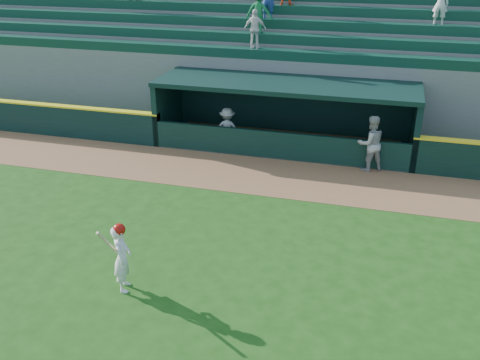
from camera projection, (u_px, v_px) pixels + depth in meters
The scene contains 7 objects.
ground at pixel (223, 253), 13.29m from camera, with size 120.00×120.00×0.00m, color #1B4611.
warning_track at pixel (267, 176), 17.59m from camera, with size 40.00×3.00×0.01m, color brown.
dugout_player_front at pixel (371, 143), 17.68m from camera, with size 0.92×0.72×1.90m, color #A9A9A3.
dugout_player_inside at pixel (227, 128), 19.59m from camera, with size 1.00×0.58×1.55m, color #A2A29C.
dugout at pixel (287, 110), 19.75m from camera, with size 9.40×2.80×2.46m.
stands at pixel (307, 57), 23.32m from camera, with size 34.50×6.25×7.56m.
batter_at_plate at pixel (122, 257), 11.62m from camera, with size 0.57×0.80×1.66m.
Camera 1 is at (3.47, -10.81, 7.15)m, focal length 40.00 mm.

